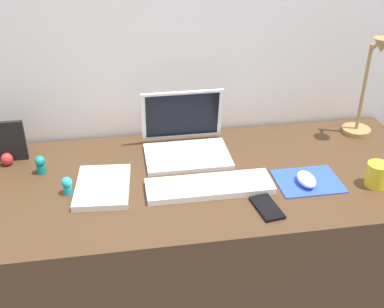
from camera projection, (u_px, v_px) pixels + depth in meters
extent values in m
cube|color=silver|center=(176.00, 146.00, 2.00)|extent=(2.87, 0.05, 1.31)
cube|color=#4C331E|center=(191.00, 261.00, 1.82)|extent=(1.67, 0.68, 0.74)
cube|color=white|center=(187.00, 156.00, 1.75)|extent=(0.30, 0.21, 0.01)
cube|color=white|center=(182.00, 115.00, 1.80)|extent=(0.30, 0.04, 0.20)
cube|color=black|center=(182.00, 115.00, 1.79)|extent=(0.27, 0.03, 0.17)
cube|color=white|center=(209.00, 186.00, 1.57)|extent=(0.41, 0.13, 0.02)
cube|color=blue|center=(308.00, 181.00, 1.61)|extent=(0.21, 0.17, 0.00)
ellipsoid|color=white|center=(306.00, 179.00, 1.59)|extent=(0.06, 0.10, 0.03)
cube|color=black|center=(267.00, 208.00, 1.48)|extent=(0.08, 0.14, 0.01)
cylinder|color=#A5844C|center=(356.00, 130.00, 1.92)|extent=(0.11, 0.11, 0.02)
cylinder|color=#A5844C|center=(364.00, 88.00, 1.83)|extent=(0.01, 0.01, 0.34)
cylinder|color=#A5844C|center=(377.00, 45.00, 1.72)|extent=(0.01, 0.08, 0.07)
cone|color=#A5844C|center=(382.00, 45.00, 1.68)|extent=(0.06, 0.06, 0.05)
cube|color=silver|center=(103.00, 187.00, 1.57)|extent=(0.19, 0.25, 0.02)
cube|color=black|center=(8.00, 141.00, 1.70)|extent=(0.12, 0.02, 0.15)
cylinder|color=yellow|center=(377.00, 175.00, 1.58)|extent=(0.07, 0.07, 0.08)
cylinder|color=teal|center=(41.00, 169.00, 1.65)|extent=(0.03, 0.03, 0.03)
sphere|color=teal|center=(40.00, 161.00, 1.64)|extent=(0.04, 0.04, 0.04)
ellipsoid|color=red|center=(7.00, 159.00, 1.70)|extent=(0.04, 0.04, 0.05)
cylinder|color=#28B7CC|center=(68.00, 190.00, 1.55)|extent=(0.03, 0.03, 0.03)
sphere|color=#28B7CC|center=(67.00, 182.00, 1.53)|extent=(0.03, 0.03, 0.03)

